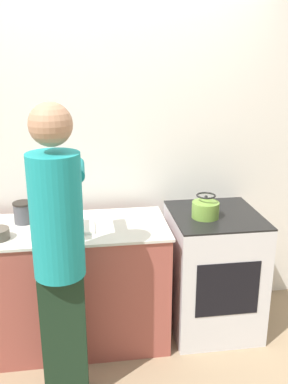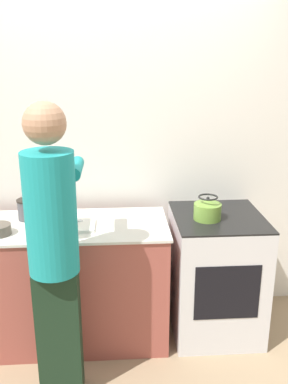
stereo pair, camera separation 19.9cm
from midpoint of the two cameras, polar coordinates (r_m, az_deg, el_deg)
ground_plane at (r=3.12m, az=-6.19°, el=-21.65°), size 12.00×12.00×0.00m
wall_back at (r=3.22m, az=-7.52°, el=5.53°), size 8.00×0.05×2.60m
counter at (r=3.13m, az=-13.17°, el=-12.12°), size 1.52×0.62×0.88m
oven at (r=3.25m, az=7.39°, el=-10.39°), size 0.62×0.67×0.90m
person at (r=2.41m, az=-13.65°, el=-7.08°), size 0.32×0.56×1.76m
cutting_board at (r=2.88m, az=-11.99°, el=-4.75°), size 0.34×0.22×0.02m
knife at (r=2.90m, az=-12.78°, el=-4.46°), size 0.24×0.14×0.01m
kettle at (r=2.96m, az=6.30°, el=-2.14°), size 0.19×0.19×0.17m
canister_jar at (r=3.05m, az=-17.59°, el=-2.64°), size 0.14×0.14×0.15m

